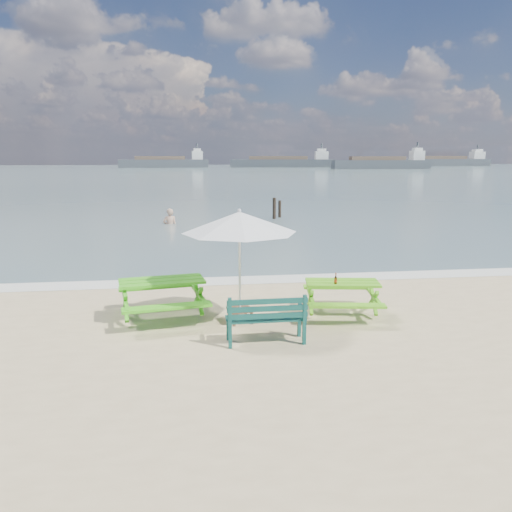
{
  "coord_description": "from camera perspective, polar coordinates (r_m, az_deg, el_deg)",
  "views": [
    {
      "loc": [
        -1.32,
        -8.51,
        3.36
      ],
      "look_at": [
        0.18,
        3.0,
        1.0
      ],
      "focal_mm": 35.0,
      "sensor_mm": 36.0,
      "label": 1
    }
  ],
  "objects": [
    {
      "name": "beer_bottle",
      "position": [
        10.47,
        9.09,
        -2.77
      ],
      "size": [
        0.06,
        0.06,
        0.23
      ],
      "color": "brown",
      "rests_on": "picnic_table_right"
    },
    {
      "name": "mooring_pilings",
      "position": [
        26.92,
        2.35,
        5.22
      ],
      "size": [
        0.57,
        0.77,
        1.33
      ],
      "color": "black",
      "rests_on": "ground"
    },
    {
      "name": "cargo_ships",
      "position": [
        142.24,
        15.82,
        10.2
      ],
      "size": [
        153.52,
        32.9,
        4.4
      ],
      "color": "#3D4348",
      "rests_on": "ground"
    },
    {
      "name": "picnic_table_left",
      "position": [
        10.62,
        -10.63,
        -4.93
      ],
      "size": [
        2.02,
        2.18,
        0.82
      ],
      "color": "#43B81C",
      "rests_on": "ground"
    },
    {
      "name": "foam_strip",
      "position": [
        13.6,
        -1.62,
        -2.79
      ],
      "size": [
        22.0,
        0.9,
        0.01
      ],
      "primitive_type": "cube",
      "color": "silver",
      "rests_on": "ground"
    },
    {
      "name": "park_bench",
      "position": [
        9.16,
        1.12,
        -8.2
      ],
      "size": [
        1.44,
        0.5,
        0.89
      ],
      "color": "#10443F",
      "rests_on": "ground"
    },
    {
      "name": "side_table",
      "position": [
        10.24,
        -1.84,
        -6.75
      ],
      "size": [
        0.55,
        0.55,
        0.3
      ],
      "color": "brown",
      "rests_on": "ground"
    },
    {
      "name": "sea",
      "position": [
        93.58,
        -6.69,
        9.37
      ],
      "size": [
        300.0,
        300.0,
        0.0
      ],
      "primitive_type": "plane",
      "color": "slate",
      "rests_on": "ground"
    },
    {
      "name": "picnic_table_right",
      "position": [
        10.81,
        9.79,
        -4.84
      ],
      "size": [
        1.77,
        1.91,
        0.73
      ],
      "color": "#5EB91C",
      "rests_on": "ground"
    },
    {
      "name": "patio_umbrella",
      "position": [
        9.81,
        -1.91,
        3.88
      ],
      "size": [
        2.73,
        2.73,
        2.27
      ],
      "color": "silver",
      "rests_on": "ground"
    },
    {
      "name": "swimmer",
      "position": [
        25.13,
        -9.79,
        3.26
      ],
      "size": [
        0.73,
        0.52,
        1.88
      ],
      "color": "tan",
      "rests_on": "ground"
    }
  ]
}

